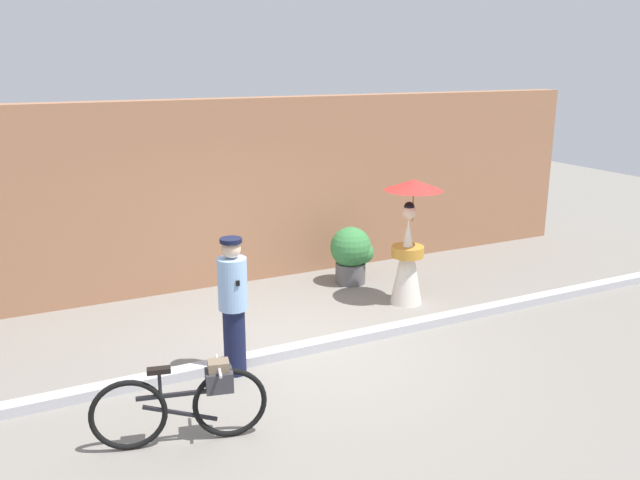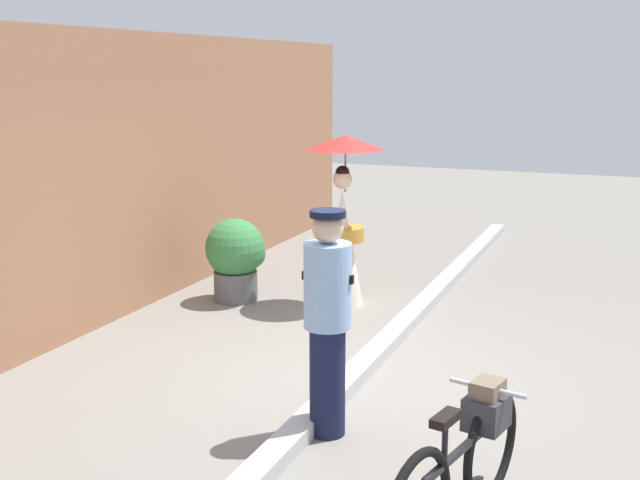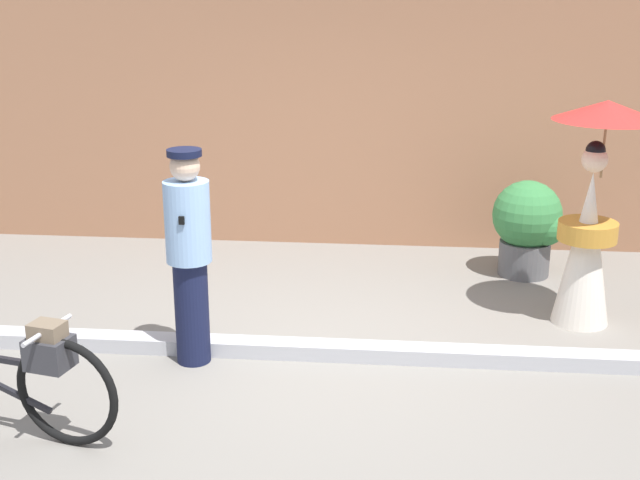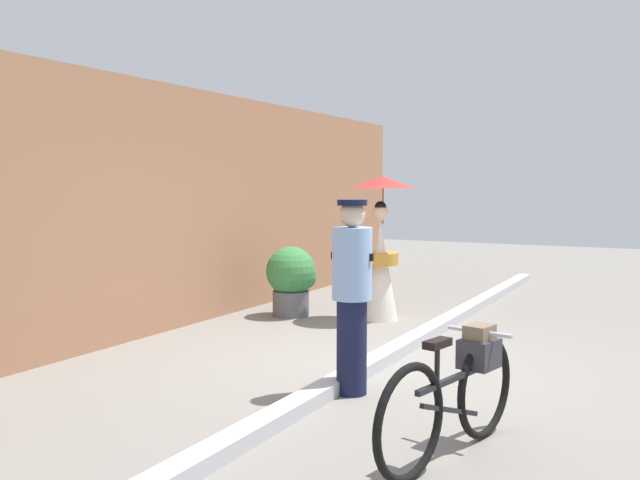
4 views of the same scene
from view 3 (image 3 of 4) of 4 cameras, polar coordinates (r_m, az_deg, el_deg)
name	(u,v)px [view 3 (image 3 of 4)]	position (r m, az deg, el deg)	size (l,w,h in m)	color
ground_plane	(318,357)	(6.68, -0.10, -7.89)	(30.00, 30.00, 0.00)	gray
building_wall	(346,106)	(9.25, 1.77, 9.05)	(14.00, 0.40, 3.01)	#9E6B4C
sidewalk_curb	(318,350)	(6.65, -0.10, -7.42)	(14.00, 0.20, 0.12)	#B2B2B7
bicycle_near_officer	(12,373)	(5.79, -20.09, -8.43)	(1.66, 0.53, 0.82)	black
person_officer	(189,252)	(6.36, -8.83, -0.81)	(0.34, 0.38, 1.66)	#141938
person_with_parasol	(592,211)	(7.34, 17.85, 1.87)	(0.87, 0.87, 1.91)	silver
potted_plant_by_door	(529,225)	(8.52, 13.90, 1.02)	(0.69, 0.68, 0.95)	#59595B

